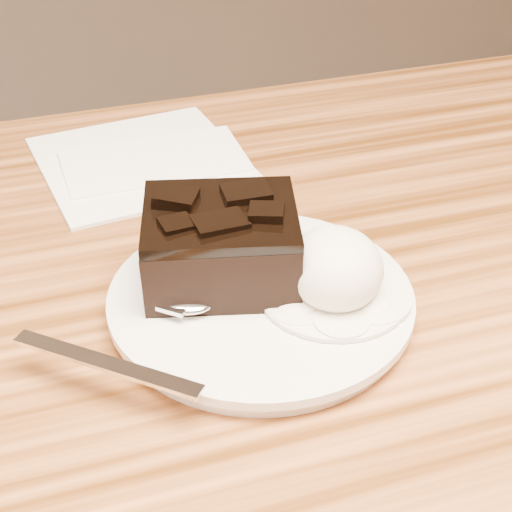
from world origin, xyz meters
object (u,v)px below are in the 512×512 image
object	(u,v)px
ice_cream_scoop	(335,268)
spoon	(181,300)
brownie	(221,248)
napkin	(141,160)
plate	(261,303)

from	to	relation	value
ice_cream_scoop	spoon	size ratio (longest dim) A/B	0.36
brownie	napkin	bearing A→B (deg)	93.77
plate	spoon	distance (m)	0.05
plate	brownie	xyz separation A→B (m)	(-0.02, 0.03, 0.03)
brownie	ice_cream_scoop	bearing A→B (deg)	-34.17
spoon	napkin	world-z (taller)	spoon
brownie	ice_cream_scoop	size ratio (longest dim) A/B	1.51
brownie	napkin	size ratio (longest dim) A/B	0.59
plate	napkin	distance (m)	0.24
plate	ice_cream_scoop	distance (m)	0.06
brownie	ice_cream_scoop	distance (m)	0.08
napkin	plate	bearing A→B (deg)	-82.03
spoon	napkin	distance (m)	0.23
napkin	brownie	bearing A→B (deg)	-86.23
plate	spoon	world-z (taller)	spoon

